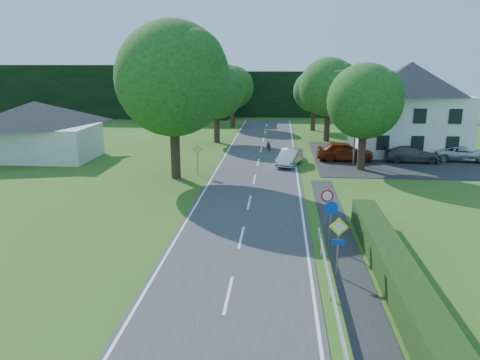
# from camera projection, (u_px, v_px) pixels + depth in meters

# --- Properties ---
(road) EXTENTS (7.00, 80.00, 0.04)m
(road) POSITION_uv_depth(u_px,v_px,m) (251.00, 194.00, 31.38)
(road) COLOR #3B3A3D
(road) RESTS_ON ground
(parking_pad) EXTENTS (14.00, 16.00, 0.04)m
(parking_pad) POSITION_uv_depth(u_px,v_px,m) (390.00, 158.00, 42.94)
(parking_pad) COLOR #232326
(parking_pad) RESTS_ON ground
(line_edge_left) EXTENTS (0.12, 80.00, 0.01)m
(line_edge_left) POSITION_uv_depth(u_px,v_px,m) (203.00, 192.00, 31.65)
(line_edge_left) COLOR white
(line_edge_left) RESTS_ON road
(line_edge_right) EXTENTS (0.12, 80.00, 0.01)m
(line_edge_right) POSITION_uv_depth(u_px,v_px,m) (300.00, 195.00, 31.11)
(line_edge_right) COLOR white
(line_edge_right) RESTS_ON road
(line_centre) EXTENTS (0.12, 80.00, 0.01)m
(line_centre) POSITION_uv_depth(u_px,v_px,m) (251.00, 194.00, 31.38)
(line_centre) COLOR white
(line_centre) RESTS_ON road
(tree_main) EXTENTS (9.40, 9.40, 11.64)m
(tree_main) POSITION_uv_depth(u_px,v_px,m) (174.00, 101.00, 34.30)
(tree_main) COLOR #164414
(tree_main) RESTS_ON ground
(tree_left_far) EXTENTS (7.00, 7.00, 8.58)m
(tree_left_far) POSITION_uv_depth(u_px,v_px,m) (216.00, 103.00, 50.03)
(tree_left_far) COLOR #164414
(tree_left_far) RESTS_ON ground
(tree_right_far) EXTENTS (7.40, 7.40, 9.09)m
(tree_right_far) POSITION_uv_depth(u_px,v_px,m) (328.00, 100.00, 50.91)
(tree_right_far) COLOR #164414
(tree_right_far) RESTS_ON ground
(tree_left_back) EXTENTS (6.60, 6.60, 8.07)m
(tree_left_back) POSITION_uv_depth(u_px,v_px,m) (232.00, 97.00, 61.64)
(tree_left_back) COLOR #164414
(tree_left_back) RESTS_ON ground
(tree_right_back) EXTENTS (6.20, 6.20, 7.56)m
(tree_right_back) POSITION_uv_depth(u_px,v_px,m) (314.00, 101.00, 58.90)
(tree_right_back) COLOR #164414
(tree_right_back) RESTS_ON ground
(tree_right_mid) EXTENTS (7.00, 7.00, 8.58)m
(tree_right_mid) POSITION_uv_depth(u_px,v_px,m) (364.00, 117.00, 37.34)
(tree_right_mid) COLOR #164414
(tree_right_mid) RESTS_ON ground
(treeline_left) EXTENTS (44.00, 6.00, 8.00)m
(treeline_left) POSITION_uv_depth(u_px,v_px,m) (90.00, 91.00, 73.24)
(treeline_left) COLOR black
(treeline_left) RESTS_ON ground
(treeline_right) EXTENTS (30.00, 5.00, 7.00)m
(treeline_right) POSITION_uv_depth(u_px,v_px,m) (320.00, 94.00, 74.24)
(treeline_right) COLOR black
(treeline_right) RESTS_ON ground
(bungalow_left) EXTENTS (11.00, 6.50, 5.20)m
(bungalow_left) POSITION_uv_depth(u_px,v_px,m) (37.00, 129.00, 42.02)
(bungalow_left) COLOR silver
(bungalow_left) RESTS_ON ground
(house_white) EXTENTS (10.60, 8.40, 8.60)m
(house_white) POSITION_uv_depth(u_px,v_px,m) (408.00, 107.00, 44.57)
(house_white) COLOR white
(house_white) RESTS_ON ground
(streetlight) EXTENTS (2.03, 0.18, 8.00)m
(streetlight) POSITION_uv_depth(u_px,v_px,m) (355.00, 112.00, 39.26)
(streetlight) COLOR gray
(streetlight) RESTS_ON ground
(sign_priority_right) EXTENTS (0.78, 0.09, 2.59)m
(sign_priority_right) POSITION_uv_depth(u_px,v_px,m) (339.00, 236.00, 18.99)
(sign_priority_right) COLOR gray
(sign_priority_right) RESTS_ON ground
(sign_roundabout) EXTENTS (0.64, 0.08, 2.37)m
(sign_roundabout) POSITION_uv_depth(u_px,v_px,m) (331.00, 215.00, 21.92)
(sign_roundabout) COLOR gray
(sign_roundabout) RESTS_ON ground
(sign_speed_limit) EXTENTS (0.64, 0.11, 2.37)m
(sign_speed_limit) POSITION_uv_depth(u_px,v_px,m) (327.00, 201.00, 23.81)
(sign_speed_limit) COLOR gray
(sign_speed_limit) RESTS_ON ground
(sign_priority_left) EXTENTS (0.78, 0.09, 2.44)m
(sign_priority_left) POSITION_uv_depth(u_px,v_px,m) (197.00, 154.00, 36.14)
(sign_priority_left) COLOR gray
(sign_priority_left) RESTS_ON ground
(moving_car) EXTENTS (2.46, 4.39, 1.37)m
(moving_car) POSITION_uv_depth(u_px,v_px,m) (290.00, 157.00, 39.74)
(moving_car) COLOR silver
(moving_car) RESTS_ON road
(motorcycle) EXTENTS (1.06, 2.13, 1.07)m
(motorcycle) POSITION_uv_depth(u_px,v_px,m) (269.00, 145.00, 46.26)
(motorcycle) COLOR black
(motorcycle) RESTS_ON road
(parked_car_red) EXTENTS (5.00, 2.11, 1.69)m
(parked_car_red) POSITION_uv_depth(u_px,v_px,m) (345.00, 151.00, 41.48)
(parked_car_red) COLOR maroon
(parked_car_red) RESTS_ON parking_pad
(parked_car_silver_a) EXTENTS (4.26, 2.21, 1.34)m
(parked_car_silver_a) POSITION_uv_depth(u_px,v_px,m) (384.00, 148.00, 43.79)
(parked_car_silver_a) COLOR #A4A3A8
(parked_car_silver_a) RESTS_ON parking_pad
(parked_car_grey) EXTENTS (4.81, 2.22, 1.36)m
(parked_car_grey) POSITION_uv_depth(u_px,v_px,m) (412.00, 154.00, 41.01)
(parked_car_grey) COLOR #4C4C51
(parked_car_grey) RESTS_ON parking_pad
(parked_car_silver_b) EXTENTS (5.03, 2.66, 1.35)m
(parked_car_silver_b) POSITION_uv_depth(u_px,v_px,m) (462.00, 153.00, 41.46)
(parked_car_silver_b) COLOR silver
(parked_car_silver_b) RESTS_ON parking_pad
(parasol) EXTENTS (2.40, 2.42, 1.71)m
(parasol) POSITION_uv_depth(u_px,v_px,m) (374.00, 145.00, 44.65)
(parasol) COLOR red
(parasol) RESTS_ON parking_pad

